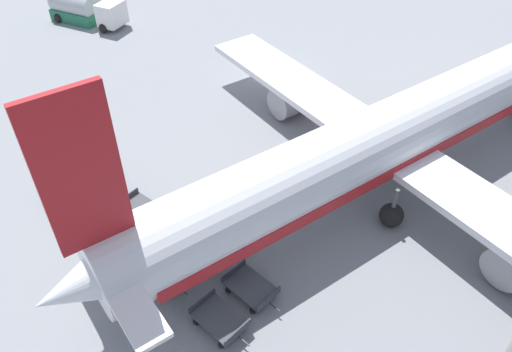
{
  "coord_description": "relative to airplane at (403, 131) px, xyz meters",
  "views": [
    {
      "loc": [
        26.25,
        -26.59,
        20.87
      ],
      "look_at": [
        10.53,
        -12.05,
        2.33
      ],
      "focal_mm": 35.0,
      "sensor_mm": 36.0,
      "label": 1
    }
  ],
  "objects": [
    {
      "name": "baggage_dolly_row_mid_a_col_d",
      "position": [
        0.61,
        -12.85,
        -2.96
      ],
      "size": [
        3.24,
        1.88,
        0.92
      ],
      "color": "#424449",
      "rests_on": "ground_plane"
    },
    {
      "name": "ground_plane",
      "position": [
        -14.39,
        3.69,
        -3.44
      ],
      "size": [
        500.0,
        500.0,
        0.0
      ],
      "primitive_type": "plane",
      "color": "gray"
    },
    {
      "name": "baggage_dolly_row_mid_a_col_c",
      "position": [
        -3.35,
        -13.39,
        -2.96
      ],
      "size": [
        3.28,
        2.01,
        0.92
      ],
      "color": "#424449",
      "rests_on": "ground_plane"
    },
    {
      "name": "baggage_dolly_row_mid_a_col_b",
      "position": [
        -7.77,
        -13.79,
        -2.96
      ],
      "size": [
        3.29,
        2.02,
        0.92
      ],
      "color": "#424449",
      "rests_on": "ground_plane"
    },
    {
      "name": "fuel_tanker_primary",
      "position": [
        -34.61,
        -2.99,
        -2.11
      ],
      "size": [
        8.17,
        5.26,
        3.18
      ],
      "color": "white",
      "rests_on": "ground_plane"
    },
    {
      "name": "baggage_dolly_row_near_col_a",
      "position": [
        -11.67,
        -16.51,
        -2.96
      ],
      "size": [
        3.24,
        1.88,
        0.92
      ],
      "color": "#424449",
      "rests_on": "ground_plane"
    },
    {
      "name": "baggage_dolly_row_near_col_c",
      "position": [
        -3.13,
        -15.65,
        -2.96
      ],
      "size": [
        3.28,
        1.99,
        0.92
      ],
      "color": "#424449",
      "rests_on": "ground_plane"
    },
    {
      "name": "baggage_dolly_row_mid_a_col_a",
      "position": [
        -11.94,
        -14.21,
        -2.96
      ],
      "size": [
        3.25,
        1.91,
        0.92
      ],
      "color": "#424449",
      "rests_on": "ground_plane"
    },
    {
      "name": "airplane",
      "position": [
        0.0,
        0.0,
        0.0
      ],
      "size": [
        33.94,
        43.93,
        12.63
      ],
      "color": "white",
      "rests_on": "ground_plane"
    },
    {
      "name": "baggage_dolly_row_near_col_d",
      "position": [
        0.96,
        -15.14,
        -2.96
      ],
      "size": [
        3.24,
        1.89,
        0.92
      ],
      "color": "#424449",
      "rests_on": "ground_plane"
    },
    {
      "name": "baggage_dolly_row_near_col_b",
      "position": [
        -7.37,
        -16.19,
        -2.96
      ],
      "size": [
        3.28,
        1.99,
        0.92
      ],
      "color": "#424449",
      "rests_on": "ground_plane"
    }
  ]
}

